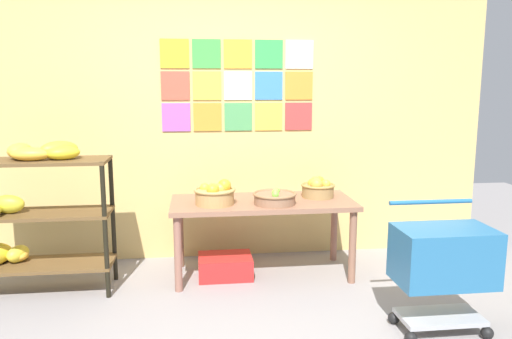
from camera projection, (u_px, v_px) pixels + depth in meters
name	position (u px, v px, depth m)	size (l,w,h in m)	color
back_wall_with_art	(228.00, 106.00, 4.49)	(4.86, 0.07, 2.81)	#D7B66A
banana_shelf_unit	(27.00, 209.00, 3.75)	(1.08, 0.46, 1.18)	black
display_table	(263.00, 209.00, 4.12)	(1.52, 0.66, 0.65)	#8C614A
fruit_basket_left	(215.00, 194.00, 3.96)	(0.34, 0.34, 0.20)	tan
fruit_basket_centre	(275.00, 198.00, 3.97)	(0.35, 0.35, 0.12)	#906549
fruit_basket_back_right	(318.00, 188.00, 4.22)	(0.29, 0.29, 0.18)	#9B7A48
produce_crate_under_table	(225.00, 266.00, 4.15)	(0.45, 0.33, 0.18)	red
shopping_cart	(443.00, 260.00, 3.15)	(0.61, 0.41, 0.84)	black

